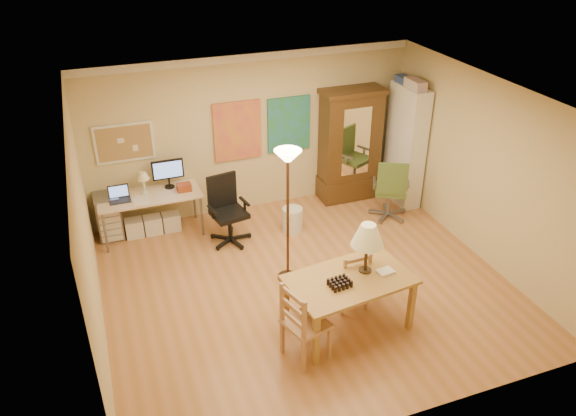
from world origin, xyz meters
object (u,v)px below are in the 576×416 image
object	(u,v)px
dining_table	(356,266)
computer_desk	(153,209)
bookshelf	(405,146)
armoire	(350,152)
office_chair_green	(389,202)
office_chair_black	(229,225)

from	to	relation	value
dining_table	computer_desk	xyz separation A→B (m)	(-2.04, 3.12, -0.46)
bookshelf	armoire	bearing A→B (deg)	152.46
dining_table	armoire	size ratio (longest dim) A/B	0.80
office_chair_green	armoire	distance (m)	1.15
computer_desk	armoire	xyz separation A→B (m)	(3.49, 0.08, 0.43)
office_chair_black	bookshelf	xyz separation A→B (m)	(3.26, 0.28, 0.75)
dining_table	computer_desk	size ratio (longest dim) A/B	1.01
computer_desk	office_chair_green	distance (m)	3.91
computer_desk	armoire	size ratio (longest dim) A/B	0.79
office_chair_black	office_chair_green	xyz separation A→B (m)	(2.74, -0.22, 0.00)
office_chair_green	armoire	xyz separation A→B (m)	(-0.32, 0.94, 0.58)
dining_table	bookshelf	size ratio (longest dim) A/B	0.77
armoire	office_chair_black	bearing A→B (deg)	-163.38
office_chair_green	armoire	world-z (taller)	armoire
office_chair_black	office_chair_green	size ratio (longest dim) A/B	1.00
dining_table	armoire	xyz separation A→B (m)	(1.45, 3.20, -0.02)
armoire	computer_desk	bearing A→B (deg)	-178.64
office_chair_black	armoire	size ratio (longest dim) A/B	0.54
armoire	dining_table	bearing A→B (deg)	-114.37
office_chair_green	bookshelf	bearing A→B (deg)	43.77
bookshelf	office_chair_green	bearing A→B (deg)	-136.23
office_chair_black	office_chair_green	distance (m)	2.75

